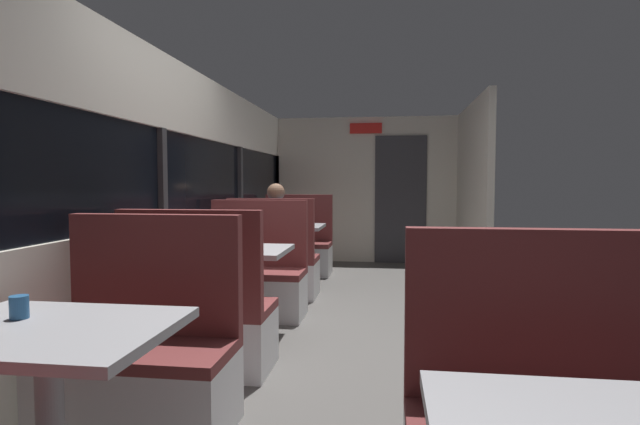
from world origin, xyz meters
TOP-DOWN VIEW (x-y plane):
  - ground_plane at (0.00, 0.00)m, footprint 3.30×9.20m
  - carriage_window_panel_left at (-1.45, 0.00)m, footprint 0.09×8.48m
  - carriage_end_bulkhead at (0.06, 4.19)m, footprint 2.90×0.11m
  - carriage_aisle_panel_right at (1.45, 3.00)m, footprint 0.08×2.40m
  - dining_table_near_window at (-0.89, -2.09)m, footprint 0.90×0.70m
  - bench_near_window_facing_entry at (-0.89, -1.39)m, footprint 0.95×0.50m
  - dining_table_mid_window at (-0.89, 0.11)m, footprint 0.90×0.70m
  - bench_mid_window_facing_end at (-0.89, -0.59)m, footprint 0.95×0.50m
  - bench_mid_window_facing_entry at (-0.89, 0.81)m, footprint 0.95×0.50m
  - dining_table_far_window at (-0.89, 2.30)m, footprint 0.90×0.70m
  - bench_far_window_facing_end at (-0.89, 1.60)m, footprint 0.95×0.50m
  - bench_far_window_facing_entry at (-0.89, 3.00)m, footprint 0.95×0.50m
  - seated_passenger at (-0.89, 1.67)m, footprint 0.47×0.55m
  - coffee_cup_primary at (-1.07, -2.01)m, footprint 0.07×0.07m

SIDE VIEW (x-z plane):
  - ground_plane at x=0.00m, z-range -0.02..0.00m
  - bench_near_window_facing_entry at x=-0.89m, z-range -0.22..0.88m
  - bench_mid_window_facing_end at x=-0.89m, z-range -0.22..0.88m
  - bench_mid_window_facing_entry at x=-0.89m, z-range -0.22..0.88m
  - bench_far_window_facing_end at x=-0.89m, z-range -0.22..0.88m
  - bench_far_window_facing_entry at x=-0.89m, z-range -0.22..0.88m
  - seated_passenger at x=-0.89m, z-range -0.09..1.17m
  - dining_table_near_window at x=-0.89m, z-range 0.27..1.01m
  - dining_table_mid_window at x=-0.89m, z-range 0.27..1.01m
  - dining_table_far_window at x=-0.89m, z-range 0.27..1.01m
  - coffee_cup_primary at x=-1.07m, z-range 0.74..0.83m
  - carriage_window_panel_left at x=-1.45m, z-range -0.04..2.26m
  - carriage_end_bulkhead at x=0.06m, z-range -0.01..2.29m
  - carriage_aisle_panel_right at x=1.45m, z-range 0.00..2.30m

